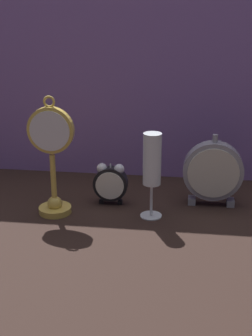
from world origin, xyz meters
name	(u,v)px	position (x,y,z in m)	size (l,w,h in m)	color
ground_plane	(122,220)	(0.00, 0.00, 0.00)	(4.00, 4.00, 0.00)	black
fabric_backdrop_drape	(137,79)	(0.00, 0.33, 0.30)	(1.68, 0.01, 0.60)	#8460A8
pocket_watch_on_stand	(52,161)	(-0.18, 0.02, 0.14)	(0.12, 0.08, 0.31)	gold
alarm_clock_twin_bell	(111,182)	(-0.04, 0.10, 0.06)	(0.09, 0.03, 0.11)	black
mantel_clock_silver	(213,172)	(0.23, 0.12, 0.10)	(0.16, 0.04, 0.20)	gray
champagne_flute	(152,165)	(0.07, 0.03, 0.14)	(0.06, 0.06, 0.22)	silver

